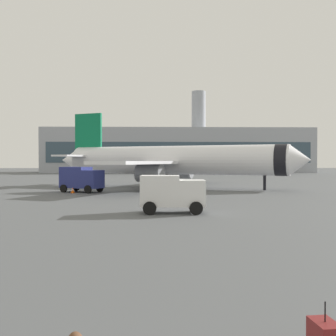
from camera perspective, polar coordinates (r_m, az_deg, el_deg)
name	(u,v)px	position (r m, az deg, el deg)	size (l,w,h in m)	color
airplane_at_gate	(172,160)	(54.60, 0.59, 1.07)	(33.86, 31.12, 10.50)	white
service_truck	(81,178)	(47.77, -12.03, -1.40)	(5.28, 4.17, 2.90)	navy
cargo_van	(172,192)	(28.07, 0.53, -3.38)	(4.47, 2.47, 2.60)	white
safety_cone_near	(85,186)	(53.96, -11.53, -2.42)	(0.44, 0.44, 0.79)	#F2590C
safety_cone_mid	(142,182)	(63.74, -3.70, -1.91)	(0.44, 0.44, 0.71)	#F2590C
safety_cone_far	(73,190)	(46.70, -13.18, -3.05)	(0.44, 0.44, 0.63)	#F2590C
terminal_building	(178,150)	(129.05, 1.40, 2.49)	(82.25, 18.04, 25.56)	#9EA3AD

